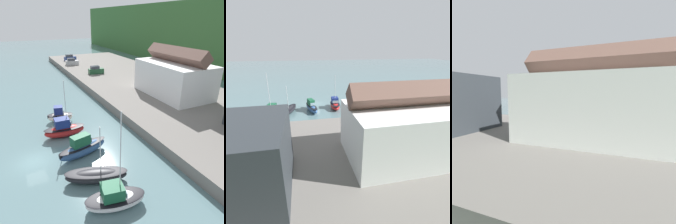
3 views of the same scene
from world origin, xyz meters
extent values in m
plane|color=slate|center=(0.00, 0.00, 0.00)|extent=(320.00, 320.00, 0.00)
cube|color=slate|center=(0.00, 28.41, 0.81)|extent=(137.63, 26.97, 1.61)
cube|color=white|center=(-9.24, 28.67, 4.87)|extent=(14.75, 9.17, 6.52)
cube|color=brown|center=(-9.24, 28.67, 9.68)|extent=(15.04, 3.10, 3.10)
ellipsoid|color=white|center=(-9.92, 5.61, 0.71)|extent=(2.76, 4.37, 1.43)
ellipsoid|color=black|center=(-9.92, 5.61, 1.21)|extent=(2.85, 4.46, 0.12)
cube|color=navy|center=(-9.97, 5.41, 2.05)|extent=(1.72, 1.70, 1.26)
cube|color=#8CA5B2|center=(-9.78, 6.25, 1.87)|extent=(1.29, 0.38, 0.63)
cube|color=black|center=(-10.34, 3.73, 1.00)|extent=(0.41, 0.35, 0.56)
ellipsoid|color=red|center=(-4.66, 5.01, 0.78)|extent=(2.34, 5.91, 1.56)
ellipsoid|color=black|center=(-4.66, 5.01, 1.33)|extent=(2.42, 6.03, 0.12)
cube|color=navy|center=(-4.67, 4.72, 2.21)|extent=(1.67, 2.10, 1.29)
cube|color=#8CA5B2|center=(-4.63, 5.89, 2.01)|extent=(1.45, 0.15, 0.65)
cylinder|color=silver|center=(-4.65, 5.45, 4.98)|extent=(0.10, 0.10, 6.83)
ellipsoid|color=#33568E|center=(1.23, 5.89, 0.81)|extent=(3.26, 6.88, 1.62)
ellipsoid|color=black|center=(1.23, 5.89, 1.38)|extent=(3.36, 7.02, 0.12)
cube|color=#195638|center=(1.32, 5.56, 2.28)|extent=(1.77, 2.57, 1.31)
cube|color=#8CA5B2|center=(0.98, 6.84, 2.08)|extent=(1.08, 0.37, 0.65)
cube|color=black|center=(2.04, 2.82, 1.14)|extent=(0.42, 0.36, 0.56)
ellipsoid|color=black|center=(6.44, 5.56, 0.65)|extent=(4.07, 6.91, 1.30)
ellipsoid|color=black|center=(6.44, 5.56, 1.10)|extent=(4.19, 7.06, 0.12)
cylinder|color=silver|center=(6.61, 6.03, 3.89)|extent=(0.10, 0.10, 5.17)
ellipsoid|color=white|center=(10.33, 5.90, 0.59)|extent=(3.21, 5.93, 1.18)
ellipsoid|color=black|center=(10.33, 5.90, 1.00)|extent=(3.31, 6.06, 0.12)
cube|color=#195638|center=(10.29, 5.62, 1.78)|extent=(2.03, 2.23, 1.19)
cube|color=#8CA5B2|center=(10.47, 6.74, 1.60)|extent=(1.55, 0.36, 0.60)
cylinder|color=silver|center=(10.40, 6.31, 5.37)|extent=(0.10, 0.10, 8.39)
sphere|color=yellow|center=(-27.44, -8.28, 0.26)|extent=(0.52, 0.52, 0.52)
camera|label=1|loc=(23.97, -1.01, 16.18)|focal=35.00mm
camera|label=2|loc=(3.10, 46.02, 14.78)|focal=28.00mm
camera|label=3|loc=(-12.67, 46.71, 6.33)|focal=28.00mm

